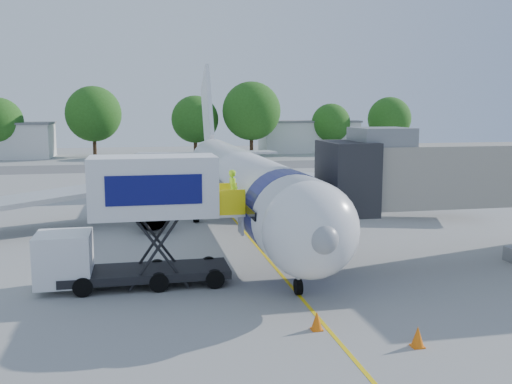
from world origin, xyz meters
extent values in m
plane|color=#959592|center=(0.00, 0.00, 0.00)|extent=(160.00, 160.00, 0.00)
cube|color=yellow|center=(0.00, 0.00, 0.01)|extent=(0.15, 70.00, 0.01)
cube|color=#59595B|center=(0.00, 42.00, 0.00)|extent=(120.00, 10.00, 0.01)
cylinder|color=silver|center=(0.00, 3.00, 3.00)|extent=(3.70, 28.00, 3.70)
sphere|color=silver|center=(0.00, -11.00, 3.00)|extent=(3.70, 3.70, 3.70)
sphere|color=gray|center=(0.00, -12.55, 3.00)|extent=(1.10, 1.10, 1.10)
cone|color=silver|center=(0.00, 20.00, 3.00)|extent=(3.70, 6.00, 3.70)
cube|color=silver|center=(0.00, 21.00, 7.20)|extent=(0.35, 7.26, 8.29)
cube|color=#AFB1B3|center=(9.00, 6.50, 2.30)|extent=(16.17, 9.32, 1.42)
cube|color=#AFB1B3|center=(-9.00, 6.50, 2.30)|extent=(16.17, 9.32, 1.42)
cylinder|color=#999BA0|center=(5.50, 4.50, 1.30)|extent=(2.10, 3.60, 2.10)
cylinder|color=#999BA0|center=(-5.50, 4.50, 1.30)|extent=(2.10, 3.60, 2.10)
cube|color=black|center=(0.00, -11.30, 3.45)|extent=(2.60, 1.39, 0.81)
cylinder|color=#0C0E58|center=(0.00, -8.00, 3.00)|extent=(3.73, 2.00, 3.73)
cylinder|color=silver|center=(0.00, -9.50, 0.75)|extent=(0.16, 0.16, 1.50)
cylinder|color=black|center=(0.00, -9.50, 0.32)|extent=(0.25, 0.64, 0.64)
cylinder|color=black|center=(2.60, 6.00, 0.45)|extent=(0.35, 0.90, 0.90)
cylinder|color=black|center=(-2.60, 6.00, 0.45)|extent=(0.35, 0.90, 0.90)
cube|color=gray|center=(9.00, -7.00, 4.40)|extent=(13.60, 2.60, 2.80)
cube|color=black|center=(2.90, -7.00, 4.40)|extent=(2.00, 3.20, 3.20)
cube|color=slate|center=(4.50, -7.00, 6.20)|extent=(2.40, 2.40, 0.80)
cube|color=black|center=(-6.00, -7.00, 0.55)|extent=(7.00, 2.30, 0.35)
cube|color=white|center=(-9.30, -7.00, 1.35)|extent=(2.20, 2.20, 2.10)
cube|color=black|center=(-9.30, -7.00, 1.80)|extent=(1.90, 2.10, 0.70)
cube|color=white|center=(-5.60, -7.00, 4.25)|extent=(5.20, 2.40, 2.50)
cube|color=#0C0E58|center=(-5.60, -8.22, 4.25)|extent=(3.80, 0.04, 1.20)
cube|color=silver|center=(-2.45, -7.00, 3.05)|extent=(1.10, 2.20, 0.10)
cube|color=yellow|center=(-2.45, -8.05, 3.60)|extent=(1.10, 0.06, 1.10)
cube|color=yellow|center=(-2.45, -5.95, 3.60)|extent=(1.10, 0.06, 1.10)
cylinder|color=black|center=(-3.20, -8.05, 0.40)|extent=(0.80, 0.25, 0.80)
cylinder|color=black|center=(-3.20, -5.95, 0.40)|extent=(0.80, 0.25, 0.80)
cylinder|color=black|center=(-8.50, -8.05, 0.40)|extent=(0.80, 0.25, 0.80)
cylinder|color=black|center=(-8.50, -5.95, 0.40)|extent=(0.80, 0.25, 0.80)
imported|color=#ACF319|center=(-2.24, -7.00, 3.98)|extent=(0.57, 0.73, 1.76)
cube|color=white|center=(1.03, -15.97, 0.62)|extent=(3.47, 2.68, 1.24)
cube|color=#0C0E58|center=(1.03, -15.97, 1.02)|extent=(2.22, 2.08, 0.31)
cylinder|color=black|center=(0.13, -17.02, 0.31)|extent=(0.66, 0.45, 0.62)
cylinder|color=black|center=(-0.36, -15.88, 0.31)|extent=(0.66, 0.45, 0.62)
cylinder|color=black|center=(2.41, -16.05, 0.31)|extent=(0.66, 0.45, 0.62)
cylinder|color=black|center=(1.92, -14.91, 0.31)|extent=(0.66, 0.45, 0.62)
cone|color=orange|center=(-0.39, -13.20, 0.33)|extent=(0.41, 0.41, 0.66)
cube|color=orange|center=(-0.39, -13.20, 0.02)|extent=(0.38, 0.38, 0.04)
cone|color=orange|center=(2.30, -15.18, 0.34)|extent=(0.43, 0.43, 0.68)
cube|color=orange|center=(2.30, -15.18, 0.02)|extent=(0.39, 0.39, 0.04)
cube|color=silver|center=(22.00, 62.00, 2.50)|extent=(16.00, 7.00, 5.00)
cube|color=slate|center=(22.00, 62.00, 5.15)|extent=(16.40, 7.40, 0.30)
cylinder|color=#382314|center=(-26.05, 58.02, 1.58)|extent=(0.56, 0.56, 3.15)
cylinder|color=#382314|center=(-12.80, 59.55, 1.89)|extent=(0.56, 0.56, 3.78)
sphere|color=#235316|center=(-12.80, 59.55, 6.51)|extent=(8.40, 8.40, 8.40)
cylinder|color=#382314|center=(2.49, 58.22, 1.64)|extent=(0.56, 0.56, 3.29)
sphere|color=#235316|center=(2.49, 58.22, 5.66)|extent=(7.31, 7.31, 7.31)
cylinder|color=#382314|center=(10.88, 55.57, 2.02)|extent=(0.56, 0.56, 4.03)
sphere|color=#235316|center=(10.88, 55.57, 6.94)|extent=(8.96, 8.96, 8.96)
cylinder|color=#382314|center=(24.92, 59.12, 1.43)|extent=(0.56, 0.56, 2.87)
sphere|color=#235316|center=(24.92, 59.12, 4.94)|extent=(6.38, 6.38, 6.38)
cylinder|color=#382314|center=(35.27, 59.22, 1.63)|extent=(0.56, 0.56, 3.26)
sphere|color=#235316|center=(35.27, 59.22, 5.61)|extent=(7.24, 7.24, 7.24)
camera|label=1|loc=(-6.13, -30.89, 7.50)|focal=40.00mm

